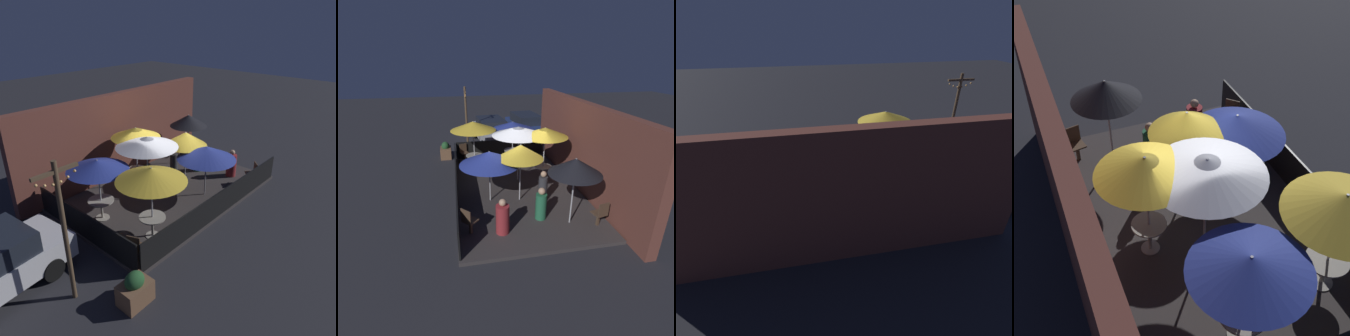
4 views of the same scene
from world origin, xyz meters
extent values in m
plane|color=#26262B|center=(0.00, 0.00, 0.00)|extent=(60.00, 60.00, 0.00)
cube|color=#383333|center=(0.00, 0.00, 0.06)|extent=(8.08, 5.05, 0.12)
cube|color=brown|center=(0.00, 2.76, 1.83)|extent=(9.68, 0.36, 3.67)
cube|color=black|center=(0.00, -2.48, 0.59)|extent=(7.88, 0.05, 0.95)
cube|color=black|center=(-4.00, 0.00, 0.59)|extent=(0.05, 4.85, 0.95)
cylinder|color=#B2B2B7|center=(-2.93, 0.46, 1.22)|extent=(0.05, 0.05, 2.19)
cone|color=#283893|center=(-2.93, 0.46, 2.13)|extent=(2.05, 2.05, 0.35)
cylinder|color=#B2B2B7|center=(-0.42, 1.30, 1.36)|extent=(0.05, 0.05, 2.48)
cone|color=gold|center=(-0.42, 1.30, 2.41)|extent=(1.94, 1.94, 0.39)
cylinder|color=#B2B2B7|center=(-2.50, -1.55, 1.31)|extent=(0.05, 0.05, 2.39)
cone|color=gold|center=(-2.50, -1.55, 2.30)|extent=(2.16, 2.16, 0.42)
cylinder|color=#B2B2B7|center=(2.78, 1.21, 1.28)|extent=(0.05, 0.05, 2.32)
cone|color=black|center=(2.78, 1.21, 2.18)|extent=(1.70, 1.70, 0.51)
cylinder|color=#B2B2B7|center=(-0.86, 0.26, 1.35)|extent=(0.05, 0.05, 2.46)
cone|color=silver|center=(-0.86, 0.26, 2.39)|extent=(2.29, 2.29, 0.37)
cylinder|color=#B2B2B7|center=(0.78, -1.22, 1.12)|extent=(0.05, 0.05, 2.01)
cone|color=#283893|center=(0.78, -1.22, 1.88)|extent=(2.23, 2.23, 0.50)
cylinder|color=#B2B2B7|center=(0.95, -0.08, 1.25)|extent=(0.05, 0.05, 2.26)
cone|color=gold|center=(0.95, -0.08, 2.11)|extent=(1.71, 1.71, 0.53)
cylinder|color=#9E998E|center=(-2.93, 0.46, 0.13)|extent=(0.49, 0.49, 0.02)
cylinder|color=#9E998E|center=(-2.93, 0.46, 0.46)|extent=(0.08, 0.08, 0.68)
cylinder|color=#9E998E|center=(-2.93, 0.46, 0.81)|extent=(0.88, 0.88, 0.04)
cylinder|color=#9E998E|center=(-0.42, 1.30, 0.13)|extent=(0.40, 0.40, 0.02)
cylinder|color=#9E998E|center=(-0.42, 1.30, 0.48)|extent=(0.08, 0.08, 0.72)
cylinder|color=#9E998E|center=(-0.42, 1.30, 0.85)|extent=(0.73, 0.73, 0.04)
cylinder|color=#9E998E|center=(-2.50, -1.55, 0.13)|extent=(0.46, 0.46, 0.02)
cylinder|color=#9E998E|center=(-2.50, -1.55, 0.46)|extent=(0.08, 0.08, 0.68)
cylinder|color=#9E998E|center=(-2.50, -1.55, 0.81)|extent=(0.84, 0.84, 0.04)
cube|color=#4C3828|center=(-3.62, -2.00, 0.34)|extent=(0.10, 0.10, 0.44)
cube|color=#4C3828|center=(-3.62, -2.00, 0.58)|extent=(0.52, 0.52, 0.04)
cube|color=#4C3828|center=(-3.79, -2.06, 0.82)|extent=(0.18, 0.38, 0.44)
cube|color=#4C3828|center=(2.74, -2.11, 0.35)|extent=(0.11, 0.11, 0.46)
cube|color=#4C3828|center=(2.74, -2.11, 0.60)|extent=(0.57, 0.57, 0.04)
cube|color=#4C3828|center=(2.87, -2.24, 0.84)|extent=(0.31, 0.29, 0.44)
cube|color=#4C3828|center=(3.10, 2.06, 0.34)|extent=(0.10, 0.10, 0.44)
cube|color=#4C3828|center=(3.10, 2.06, 0.58)|extent=(0.48, 0.48, 0.04)
cube|color=#4C3828|center=(3.27, 2.10, 0.82)|extent=(0.11, 0.40, 0.44)
cylinder|color=maroon|center=(2.88, -1.11, 0.61)|extent=(0.55, 0.55, 0.97)
sphere|color=tan|center=(2.88, -1.11, 1.21)|extent=(0.23, 0.23, 0.23)
cylinder|color=#236642|center=(2.35, 0.32, 0.59)|extent=(0.47, 0.47, 0.93)
sphere|color=tan|center=(2.35, 0.32, 1.17)|extent=(0.24, 0.24, 0.24)
cylinder|color=#333338|center=(1.22, 0.75, 0.63)|extent=(0.48, 0.48, 1.03)
sphere|color=tan|center=(1.22, 0.75, 1.26)|extent=(0.23, 0.23, 0.23)
cube|color=brown|center=(-4.64, -3.01, 0.30)|extent=(0.83, 0.58, 0.60)
ellipsoid|color=#235128|center=(-4.64, -3.01, 0.70)|extent=(0.54, 0.43, 0.48)
cylinder|color=brown|center=(-5.54, -1.73, 1.89)|extent=(0.12, 0.12, 3.78)
cube|color=brown|center=(-5.54, -1.73, 3.53)|extent=(1.10, 0.08, 0.08)
sphere|color=#F4B260|center=(-6.00, -1.73, 3.38)|extent=(0.07, 0.07, 0.07)
sphere|color=#F4B260|center=(-5.82, -1.73, 3.30)|extent=(0.07, 0.07, 0.07)
sphere|color=#F4B260|center=(-5.63, -1.73, 3.26)|extent=(0.07, 0.07, 0.07)
sphere|color=#F4B260|center=(-5.45, -1.73, 3.26)|extent=(0.07, 0.07, 0.07)
sphere|color=#F4B260|center=(-5.27, -1.73, 3.30)|extent=(0.07, 0.07, 0.07)
sphere|color=#F4B260|center=(-5.08, -1.73, 3.38)|extent=(0.07, 0.07, 0.07)
cube|color=silver|center=(-6.98, -0.11, 0.67)|extent=(4.55, 2.12, 0.70)
cube|color=#1E232D|center=(-6.98, -0.11, 1.32)|extent=(2.56, 1.79, 0.60)
cylinder|color=black|center=(-5.70, 0.83, 0.32)|extent=(0.65, 0.24, 0.64)
cylinder|color=black|center=(-5.54, -0.78, 0.32)|extent=(0.65, 0.24, 0.64)
cylinder|color=black|center=(-8.26, -1.04, 0.32)|extent=(0.65, 0.24, 0.64)
camera|label=1|loc=(-8.60, -7.58, 6.49)|focal=35.00mm
camera|label=2|loc=(9.70, -2.30, 5.30)|focal=28.00mm
camera|label=3|loc=(0.94, 7.73, 5.63)|focal=28.00mm
camera|label=4|loc=(-6.68, 3.10, 7.83)|focal=50.00mm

